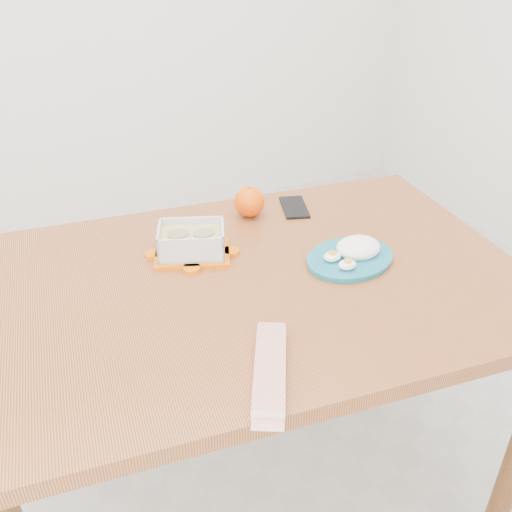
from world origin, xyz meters
name	(u,v)px	position (x,y,z in m)	size (l,w,h in m)	color
ground	(250,448)	(0.00, 0.00, 0.00)	(3.50, 3.50, 0.00)	#B7B7B2
dining_table	(256,308)	(-0.03, -0.12, 0.66)	(1.37, 0.99, 0.75)	#AE5431
food_container	(192,242)	(-0.14, 0.05, 0.79)	(0.22, 0.20, 0.08)	#E96207
orange_fruit	(249,202)	(0.08, 0.18, 0.79)	(0.09, 0.09, 0.09)	#EC6304
rice_plate	(353,253)	(0.22, -0.15, 0.77)	(0.27, 0.27, 0.06)	#16657C
candy_bar	(270,368)	(-0.15, -0.42, 0.76)	(0.24, 0.06, 0.02)	#AF1509
smartphone	(294,207)	(0.22, 0.17, 0.75)	(0.07, 0.14, 0.01)	black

